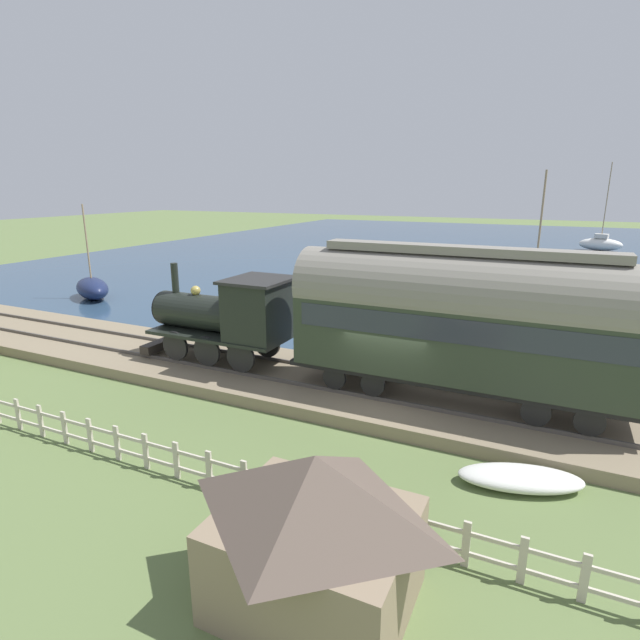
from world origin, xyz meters
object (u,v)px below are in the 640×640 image
object	(u,v)px
sailboat_red	(531,312)
sailboat_navy	(92,288)
sailboat_white	(601,244)
foreground_shed	(315,529)
passenger_coach	(460,317)
steam_locomotive	(230,314)
beached_dinghy	(520,478)
rowboat_far_out	(229,294)
rowboat_off_pier	(383,326)

from	to	relation	value
sailboat_red	sailboat_navy	bearing A→B (deg)	121.08
sailboat_navy	sailboat_white	size ratio (longest dim) A/B	0.63
foreground_shed	passenger_coach	bearing A→B (deg)	-4.81
sailboat_red	sailboat_white	distance (m)	34.67
foreground_shed	sailboat_navy	bearing A→B (deg)	56.27
steam_locomotive	beached_dinghy	size ratio (longest dim) A/B	1.93
sailboat_white	rowboat_far_out	distance (m)	42.77
sailboat_navy	sailboat_white	distance (m)	50.01
passenger_coach	rowboat_off_pier	world-z (taller)	passenger_coach
sailboat_red	sailboat_white	world-z (taller)	sailboat_white
rowboat_far_out	foreground_shed	size ratio (longest dim) A/B	0.88
steam_locomotive	rowboat_far_out	bearing A→B (deg)	35.97
steam_locomotive	sailboat_navy	distance (m)	16.67
sailboat_white	foreground_shed	bearing A→B (deg)	-175.43
steam_locomotive	foreground_shed	distance (m)	11.04
sailboat_white	sailboat_navy	bearing A→B (deg)	155.56
rowboat_far_out	rowboat_off_pier	bearing A→B (deg)	-51.06
sailboat_navy	foreground_shed	distance (m)	27.06
sailboat_red	sailboat_navy	distance (m)	25.36
rowboat_off_pier	beached_dinghy	bearing A→B (deg)	-140.11
sailboat_red	rowboat_off_pier	size ratio (longest dim) A/B	3.90
passenger_coach	sailboat_white	bearing A→B (deg)	-7.89
foreground_shed	beached_dinghy	bearing A→B (deg)	-29.62
passenger_coach	foreground_shed	distance (m)	8.36
passenger_coach	foreground_shed	bearing A→B (deg)	175.19
sailboat_red	foreground_shed	xyz separation A→B (m)	(-20.95, 2.16, 0.94)
passenger_coach	sailboat_navy	world-z (taller)	sailboat_navy
sailboat_red	rowboat_far_out	world-z (taller)	sailboat_red
steam_locomotive	beached_dinghy	bearing A→B (deg)	-107.39
steam_locomotive	sailboat_white	bearing A→B (deg)	-17.23
rowboat_far_out	foreground_shed	distance (m)	24.06
sailboat_white	foreground_shed	xyz separation A→B (m)	(-55.25, 7.21, 0.65)
sailboat_navy	sailboat_white	bearing A→B (deg)	-5.86
sailboat_red	rowboat_off_pier	world-z (taller)	sailboat_red
rowboat_far_out	steam_locomotive	bearing A→B (deg)	-91.13
sailboat_white	foreground_shed	distance (m)	55.72
steam_locomotive	sailboat_red	world-z (taller)	sailboat_red
passenger_coach	sailboat_navy	xyz separation A→B (m)	(6.85, 23.18, -2.38)
steam_locomotive	foreground_shed	world-z (taller)	steam_locomotive
foreground_shed	rowboat_far_out	bearing A→B (deg)	38.78
passenger_coach	foreground_shed	size ratio (longest dim) A/B	3.08
steam_locomotive	passenger_coach	size ratio (longest dim) A/B	0.57
steam_locomotive	foreground_shed	size ratio (longest dim) A/B	1.75
rowboat_far_out	foreground_shed	bearing A→B (deg)	-88.33
sailboat_white	foreground_shed	world-z (taller)	sailboat_white
steam_locomotive	passenger_coach	world-z (taller)	passenger_coach
sailboat_red	sailboat_navy	size ratio (longest dim) A/B	1.31
rowboat_far_out	rowboat_off_pier	xyz separation A→B (m)	(-2.71, -10.92, -0.03)
steam_locomotive	sailboat_red	distance (m)	16.05
steam_locomotive	passenger_coach	bearing A→B (deg)	-90.00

